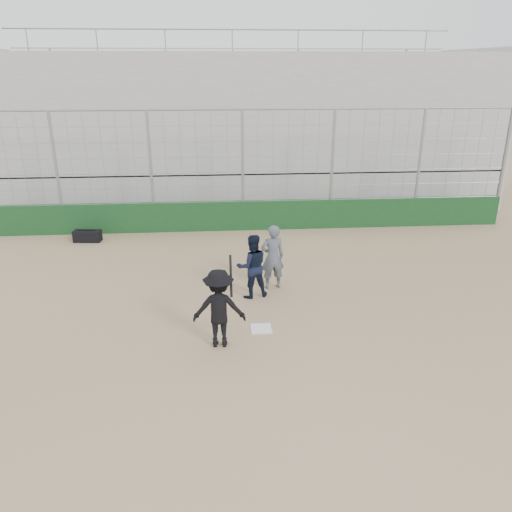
{
  "coord_description": "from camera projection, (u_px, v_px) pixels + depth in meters",
  "views": [
    {
      "loc": [
        -0.85,
        -9.4,
        5.3
      ],
      "look_at": [
        0.0,
        1.4,
        1.15
      ],
      "focal_mm": 35.0,
      "sensor_mm": 36.0,
      "label": 1
    }
  ],
  "objects": [
    {
      "name": "ground",
      "position": [
        261.0,
        329.0,
        10.71
      ],
      "size": [
        90.0,
        90.0,
        0.0
      ],
      "primitive_type": "plane",
      "color": "olive",
      "rests_on": "ground"
    },
    {
      "name": "home_plate",
      "position": [
        261.0,
        329.0,
        10.71
      ],
      "size": [
        0.44,
        0.44,
        0.02
      ],
      "primitive_type": "cube",
      "color": "white",
      "rests_on": "ground"
    },
    {
      "name": "backstop",
      "position": [
        243.0,
        202.0,
        16.89
      ],
      "size": [
        18.1,
        0.25,
        4.04
      ],
      "color": "#113718",
      "rests_on": "ground"
    },
    {
      "name": "bleachers",
      "position": [
        236.0,
        126.0,
        20.79
      ],
      "size": [
        20.25,
        6.7,
        6.98
      ],
      "color": "#9D9D9D",
      "rests_on": "ground"
    },
    {
      "name": "batter_at_plate",
      "position": [
        219.0,
        308.0,
        9.84
      ],
      "size": [
        1.08,
        0.76,
        1.8
      ],
      "color": "black",
      "rests_on": "ground"
    },
    {
      "name": "catcher_crouched",
      "position": [
        252.0,
        277.0,
        12.01
      ],
      "size": [
        0.9,
        0.77,
        1.09
      ],
      "color": "black",
      "rests_on": "ground"
    },
    {
      "name": "umpire",
      "position": [
        272.0,
        260.0,
        12.45
      ],
      "size": [
        0.67,
        0.5,
        1.5
      ],
      "primitive_type": "imported",
      "rotation": [
        0.0,
        0.0,
        3.32
      ],
      "color": "#4B535F",
      "rests_on": "ground"
    },
    {
      "name": "equipment_bag",
      "position": [
        87.0,
        236.0,
        15.99
      ],
      "size": [
        0.89,
        0.45,
        0.4
      ],
      "color": "black",
      "rests_on": "ground"
    }
  ]
}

